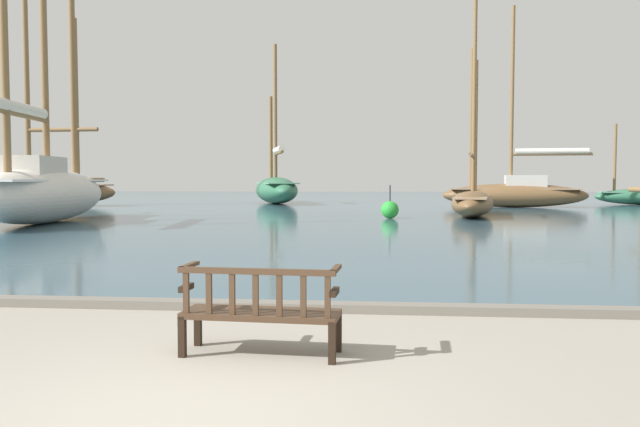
{
  "coord_description": "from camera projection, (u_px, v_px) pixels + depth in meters",
  "views": [
    {
      "loc": [
        1.5,
        -4.52,
        1.79
      ],
      "look_at": [
        0.16,
        10.0,
        1.0
      ],
      "focal_mm": 35.0,
      "sensor_mm": 36.0,
      "label": 1
    }
  ],
  "objects": [
    {
      "name": "sailboat_nearest_starboard",
      "position": [
        44.0,
        189.0,
        24.63
      ],
      "size": [
        3.92,
        12.76,
        12.86
      ],
      "color": "silver",
      "rests_on": "harbor_water"
    },
    {
      "name": "ground_plane",
      "position": [
        179.0,
        416.0,
        4.73
      ],
      "size": [
        160.0,
        160.0,
        0.0
      ],
      "primitive_type": "plane",
      "color": "gray"
    },
    {
      "name": "sailboat_outer_port",
      "position": [
        34.0,
        187.0,
        40.55
      ],
      "size": [
        11.4,
        3.95,
        14.63
      ],
      "color": "brown",
      "rests_on": "harbor_water"
    },
    {
      "name": "channel_buoy",
      "position": [
        390.0,
        210.0,
        27.42
      ],
      "size": [
        0.77,
        0.77,
        1.47
      ],
      "color": "green",
      "rests_on": "harbor_water"
    },
    {
      "name": "sailboat_outer_starboard",
      "position": [
        276.0,
        188.0,
        44.95
      ],
      "size": [
        5.53,
        11.7,
        11.41
      ],
      "color": "#2D6647",
      "rests_on": "harbor_water"
    },
    {
      "name": "sailboat_centre_channel",
      "position": [
        473.0,
        200.0,
        29.16
      ],
      "size": [
        3.28,
        8.75,
        10.62
      ],
      "color": "brown",
      "rests_on": "harbor_water"
    },
    {
      "name": "park_bench",
      "position": [
        260.0,
        310.0,
        6.34
      ],
      "size": [
        1.63,
        0.63,
        0.92
      ],
      "color": "black",
      "rests_on": "ground"
    },
    {
      "name": "quay_edge_kerb",
      "position": [
        267.0,
        306.0,
        8.56
      ],
      "size": [
        40.0,
        0.3,
        0.12
      ],
      "primitive_type": "cube",
      "color": "slate",
      "rests_on": "ground"
    },
    {
      "name": "harbor_water",
      "position": [
        358.0,
        202.0,
        48.48
      ],
      "size": [
        100.0,
        80.0,
        0.08
      ],
      "primitive_type": "cube",
      "color": "#385666",
      "rests_on": "ground"
    },
    {
      "name": "sailboat_far_port",
      "position": [
        515.0,
        191.0,
        38.53
      ],
      "size": [
        8.97,
        3.13,
        12.32
      ],
      "color": "brown",
      "rests_on": "harbor_water"
    }
  ]
}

